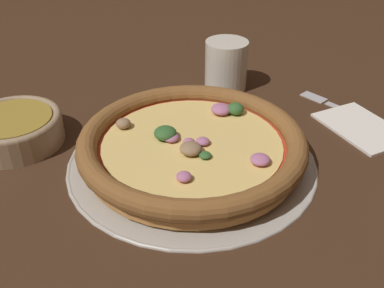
% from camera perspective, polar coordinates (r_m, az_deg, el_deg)
% --- Properties ---
extents(ground_plane, '(3.00, 3.00, 0.00)m').
position_cam_1_polar(ground_plane, '(0.64, 0.00, -2.19)').
color(ground_plane, '#3D2616').
extents(pizza_tray, '(0.35, 0.35, 0.01)m').
position_cam_1_polar(pizza_tray, '(0.63, 0.00, -1.92)').
color(pizza_tray, '#B7B2A8').
rests_on(pizza_tray, ground_plane).
extents(pizza, '(0.32, 0.32, 0.04)m').
position_cam_1_polar(pizza, '(0.62, 0.01, -0.08)').
color(pizza, '#BC7F42').
rests_on(pizza, pizza_tray).
extents(bowl_near, '(0.14, 0.14, 0.04)m').
position_cam_1_polar(bowl_near, '(0.72, -21.72, 1.92)').
color(bowl_near, '#9E8466').
rests_on(bowl_near, ground_plane).
extents(drinking_cup, '(0.08, 0.08, 0.09)m').
position_cam_1_polar(drinking_cup, '(0.83, 4.36, 9.98)').
color(drinking_cup, silver).
rests_on(drinking_cup, ground_plane).
extents(napkin, '(0.14, 0.10, 0.01)m').
position_cam_1_polar(napkin, '(0.76, 20.76, 2.13)').
color(napkin, white).
rests_on(napkin, ground_plane).
extents(fork, '(0.16, 0.06, 0.00)m').
position_cam_1_polar(fork, '(0.81, 17.96, 4.60)').
color(fork, '#B7B7BC').
rests_on(fork, ground_plane).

